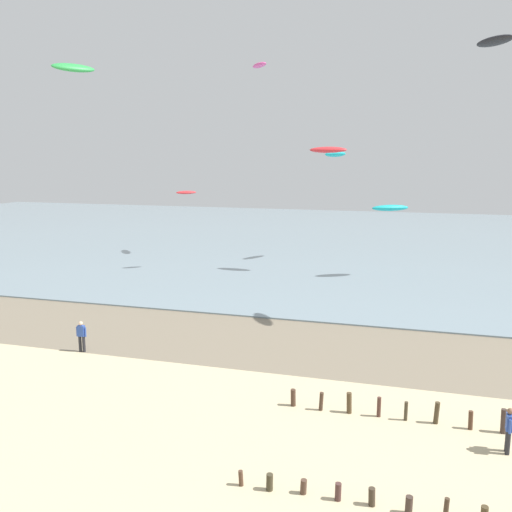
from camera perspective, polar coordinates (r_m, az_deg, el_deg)
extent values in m
cube|color=#7A6D59|center=(30.49, 6.04, -9.50)|extent=(120.00, 8.58, 0.01)
cube|color=gray|center=(68.51, 11.52, 1.69)|extent=(160.00, 70.00, 0.10)
cylinder|color=#4D3627|center=(18.68, -1.61, -22.50)|extent=(0.17, 0.17, 0.53)
cylinder|color=#3C3625|center=(18.47, 1.45, -22.86)|extent=(0.23, 0.23, 0.57)
cylinder|color=#4C362A|center=(18.40, 5.07, -23.20)|extent=(0.22, 0.21, 0.49)
cylinder|color=#4A302C|center=(18.22, 8.71, -23.49)|extent=(0.20, 0.20, 0.57)
cylinder|color=#3C3125|center=(18.18, 12.19, -23.70)|extent=(0.22, 0.21, 0.58)
cylinder|color=#3E312A|center=(18.10, 15.92, -24.07)|extent=(0.22, 0.23, 0.57)
cylinder|color=#403123|center=(18.24, 19.53, -23.89)|extent=(0.17, 0.16, 0.63)
cylinder|color=#483225|center=(23.58, 3.97, -14.76)|extent=(0.22, 0.23, 0.75)
cylinder|color=#453226|center=(23.30, 6.94, -15.06)|extent=(0.20, 0.18, 0.80)
cylinder|color=#4B3A25|center=(23.24, 9.85, -15.10)|extent=(0.23, 0.21, 0.89)
cylinder|color=#4B2F28|center=(23.18, 12.91, -15.34)|extent=(0.16, 0.20, 0.85)
cylinder|color=#3F3727|center=(23.15, 15.62, -15.56)|extent=(0.14, 0.18, 0.81)
cylinder|color=#453825|center=(23.24, 18.61, -15.49)|extent=(0.23, 0.21, 0.92)
cylinder|color=#4B3224|center=(23.29, 21.81, -15.87)|extent=(0.19, 0.19, 0.75)
cylinder|color=#3D2F2A|center=(23.44, 24.78, -15.63)|extent=(0.23, 0.23, 0.97)
cylinder|color=#232328|center=(22.04, 25.17, -17.51)|extent=(0.16, 0.16, 0.88)
cylinder|color=#232328|center=(22.24, 25.11, -17.25)|extent=(0.16, 0.16, 0.88)
cube|color=#2D4CA5|center=(21.82, 25.30, -15.66)|extent=(0.25, 0.38, 0.60)
sphere|color=brown|center=(21.64, 25.39, -14.65)|extent=(0.22, 0.22, 0.22)
cylinder|color=#2D4CA5|center=(21.62, 25.35, -16.05)|extent=(0.09, 0.09, 0.52)
cylinder|color=#2D4CA5|center=(22.05, 25.23, -15.50)|extent=(0.09, 0.09, 0.52)
cylinder|color=#232328|center=(30.91, -18.16, -8.84)|extent=(0.16, 0.16, 0.88)
cylinder|color=#232328|center=(30.81, -17.79, -8.89)|extent=(0.16, 0.16, 0.88)
cube|color=#2D4CA5|center=(30.63, -18.06, -7.56)|extent=(0.38, 0.25, 0.60)
sphere|color=beige|center=(30.50, -18.10, -6.81)|extent=(0.22, 0.22, 0.22)
cylinder|color=#2D4CA5|center=(30.76, -18.45, -7.60)|extent=(0.09, 0.09, 0.52)
cylinder|color=#2D4CA5|center=(30.53, -17.65, -7.69)|extent=(0.09, 0.09, 0.52)
ellipsoid|color=red|center=(47.42, 7.66, 11.11)|extent=(3.23, 1.17, 0.69)
ellipsoid|color=#19B2B7|center=(53.52, 8.44, 10.64)|extent=(2.43, 3.13, 0.73)
ellipsoid|color=#19B2B7|center=(46.76, 14.06, 4.97)|extent=(3.41, 2.52, 0.60)
ellipsoid|color=green|center=(39.26, -18.82, 18.38)|extent=(2.57, 2.87, 0.84)
ellipsoid|color=red|center=(48.92, -7.42, 6.71)|extent=(1.83, 1.57, 0.33)
ellipsoid|color=black|center=(34.30, 24.00, 20.11)|extent=(2.27, 2.69, 0.58)
ellipsoid|color=#E54C99|center=(55.69, 0.36, 19.59)|extent=(2.41, 2.76, 0.47)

